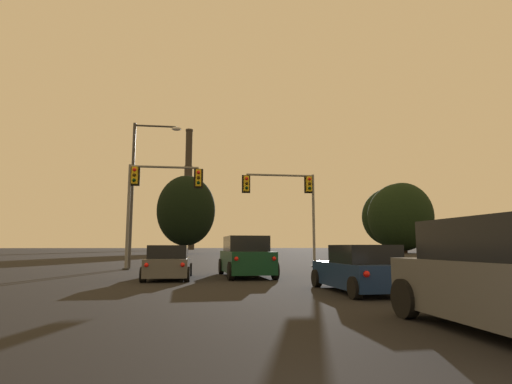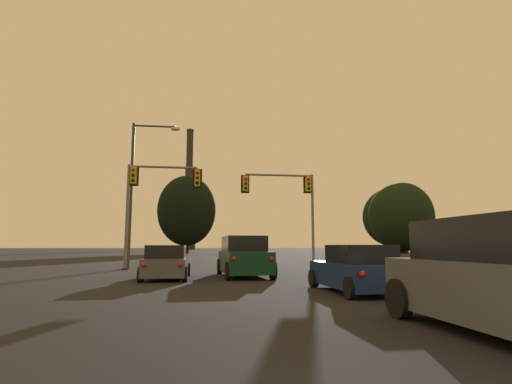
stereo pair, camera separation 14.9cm
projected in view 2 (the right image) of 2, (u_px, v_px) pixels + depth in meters
The scene contains 11 objects.
hatchback_right_lane_second at pixel (357, 270), 12.24m from camera, with size 1.99×4.14×1.44m.
hatchback_left_lane_front at pixel (167, 263), 17.16m from camera, with size 1.93×4.12×1.44m.
suv_center_lane_front at pixel (244, 257), 18.58m from camera, with size 2.32×4.98×1.86m.
traffic_light_overhead_right at pixel (290, 196), 27.49m from camera, with size 5.17×0.50×6.36m.
traffic_light_overhead_left at pixel (152, 190), 24.47m from camera, with size 4.65×0.50×6.36m.
street_lamp at pixel (139, 179), 25.87m from camera, with size 3.13×0.36×9.44m.
smokestack at pixel (189, 201), 157.69m from camera, with size 5.88×5.88×48.27m.
treeline_right_mid at pixel (401, 217), 80.09m from camera, with size 12.97×11.68×14.01m.
treeline_center_left at pixel (403, 216), 79.61m from camera, with size 12.01×10.81×14.07m.
treeline_left_mid at pixel (187, 210), 75.73m from camera, with size 10.97×9.87×14.79m.
treeline_center_right at pixel (392, 217), 88.04m from camera, with size 12.80×11.52×14.21m.
Camera 2 is at (-1.72, -2.59, 1.40)m, focal length 28.00 mm.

